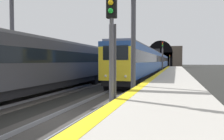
{
  "coord_description": "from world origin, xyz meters",
  "views": [
    {
      "loc": [
        -7.82,
        -4.22,
        2.41
      ],
      "look_at": [
        11.73,
        1.44,
        1.61
      ],
      "focal_mm": 35.56,
      "sensor_mm": 36.0,
      "label": 1
    }
  ],
  "objects_px": {
    "train_main_approaching": "(155,61)",
    "train_adjacent_platform": "(97,63)",
    "railway_signal_mid": "(162,55)",
    "catenary_mast_near": "(116,55)",
    "railway_signal_near": "(112,44)",
    "overhead_signal_gantry": "(67,8)",
    "railway_signal_far": "(170,60)"
  },
  "relations": [
    {
      "from": "train_main_approaching",
      "to": "train_adjacent_platform",
      "type": "distance_m",
      "value": 22.86
    },
    {
      "from": "railway_signal_mid",
      "to": "catenary_mast_near",
      "type": "height_order",
      "value": "catenary_mast_near"
    },
    {
      "from": "railway_signal_near",
      "to": "overhead_signal_gantry",
      "type": "bearing_deg",
      "value": -137.46
    },
    {
      "from": "train_main_approaching",
      "to": "railway_signal_mid",
      "type": "height_order",
      "value": "railway_signal_mid"
    },
    {
      "from": "railway_signal_far",
      "to": "railway_signal_mid",
      "type": "bearing_deg",
      "value": 0.0
    },
    {
      "from": "railway_signal_near",
      "to": "railway_signal_mid",
      "type": "xyz_separation_m",
      "value": [
        32.37,
        0.0,
        0.48
      ]
    },
    {
      "from": "train_main_approaching",
      "to": "overhead_signal_gantry",
      "type": "bearing_deg",
      "value": -3.75
    },
    {
      "from": "railway_signal_mid",
      "to": "train_adjacent_platform",
      "type": "bearing_deg",
      "value": -22.46
    },
    {
      "from": "train_adjacent_platform",
      "to": "railway_signal_near",
      "type": "distance_m",
      "value": 17.73
    },
    {
      "from": "railway_signal_far",
      "to": "train_main_approaching",
      "type": "bearing_deg",
      "value": -2.71
    },
    {
      "from": "railway_signal_near",
      "to": "catenary_mast_near",
      "type": "xyz_separation_m",
      "value": [
        47.9,
        12.66,
        0.86
      ]
    },
    {
      "from": "railway_signal_near",
      "to": "catenary_mast_near",
      "type": "bearing_deg",
      "value": -165.2
    },
    {
      "from": "railway_signal_far",
      "to": "overhead_signal_gantry",
      "type": "xyz_separation_m",
      "value": [
        -73.78,
        4.23,
        2.81
      ]
    },
    {
      "from": "railway_signal_far",
      "to": "overhead_signal_gantry",
      "type": "relative_size",
      "value": 0.56
    },
    {
      "from": "train_adjacent_platform",
      "to": "railway_signal_near",
      "type": "xyz_separation_m",
      "value": [
        -16.44,
        -6.59,
        0.82
      ]
    },
    {
      "from": "train_adjacent_platform",
      "to": "railway_signal_mid",
      "type": "xyz_separation_m",
      "value": [
        15.93,
        -6.59,
        1.31
      ]
    },
    {
      "from": "railway_signal_mid",
      "to": "railway_signal_far",
      "type": "bearing_deg",
      "value": -180.0
    },
    {
      "from": "catenary_mast_near",
      "to": "railway_signal_mid",
      "type": "bearing_deg",
      "value": -140.82
    },
    {
      "from": "railway_signal_far",
      "to": "overhead_signal_gantry",
      "type": "distance_m",
      "value": 73.96
    },
    {
      "from": "catenary_mast_near",
      "to": "railway_signal_far",
      "type": "bearing_deg",
      "value": -22.54
    },
    {
      "from": "railway_signal_mid",
      "to": "catenary_mast_near",
      "type": "bearing_deg",
      "value": -140.82
    },
    {
      "from": "train_main_approaching",
      "to": "catenary_mast_near",
      "type": "xyz_separation_m",
      "value": [
        9.09,
        10.78,
        1.58
      ]
    },
    {
      "from": "railway_signal_near",
      "to": "overhead_signal_gantry",
      "type": "distance_m",
      "value": 6.81
    },
    {
      "from": "train_main_approaching",
      "to": "catenary_mast_near",
      "type": "relative_size",
      "value": 8.2
    },
    {
      "from": "railway_signal_mid",
      "to": "railway_signal_far",
      "type": "distance_m",
      "value": 46.02
    },
    {
      "from": "railway_signal_mid",
      "to": "overhead_signal_gantry",
      "type": "xyz_separation_m",
      "value": [
        -27.76,
        4.23,
        2.2
      ]
    },
    {
      "from": "catenary_mast_near",
      "to": "train_adjacent_platform",
      "type": "bearing_deg",
      "value": -169.08
    },
    {
      "from": "railway_signal_far",
      "to": "catenary_mast_near",
      "type": "relative_size",
      "value": 0.63
    },
    {
      "from": "railway_signal_near",
      "to": "train_main_approaching",
      "type": "bearing_deg",
      "value": -177.24
    },
    {
      "from": "railway_signal_mid",
      "to": "overhead_signal_gantry",
      "type": "relative_size",
      "value": 0.69
    },
    {
      "from": "overhead_signal_gantry",
      "to": "railway_signal_mid",
      "type": "bearing_deg",
      "value": -8.66
    },
    {
      "from": "train_main_approaching",
      "to": "catenary_mast_near",
      "type": "distance_m",
      "value": 14.19
    }
  ]
}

